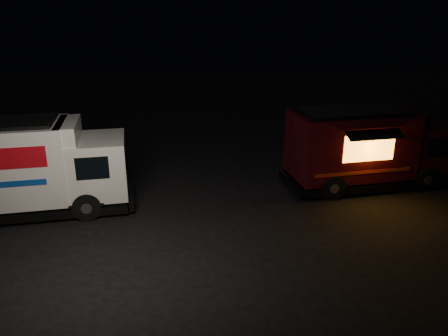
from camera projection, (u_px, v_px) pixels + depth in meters
ground at (174, 223)px, 15.56m from camera, size 80.00×80.00×0.00m
white_truck at (23, 167)px, 15.86m from camera, size 8.07×3.89×3.51m
red_truck at (370, 147)px, 18.45m from camera, size 7.50×3.82×3.33m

